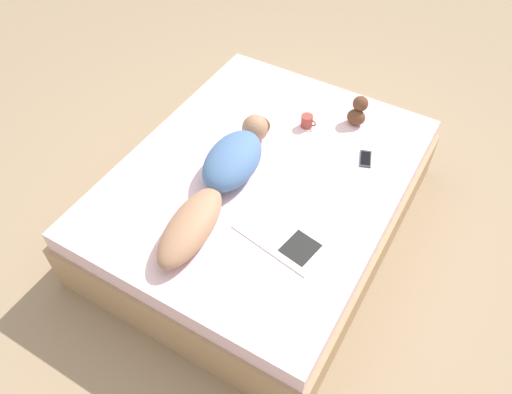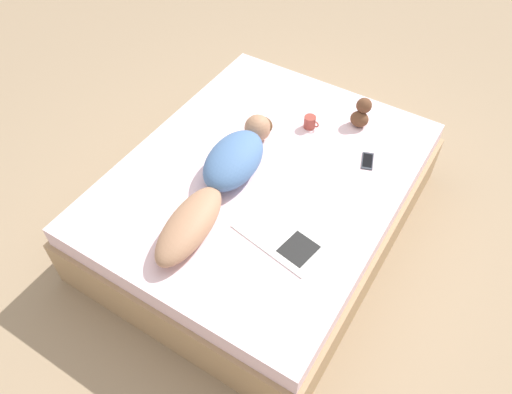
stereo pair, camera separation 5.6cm
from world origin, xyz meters
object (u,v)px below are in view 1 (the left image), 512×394
at_px(coffee_mug, 307,121).
at_px(person, 222,177).
at_px(cell_phone, 365,159).
at_px(open_magazine, 282,236).

bearing_deg(coffee_mug, person, -103.72).
bearing_deg(cell_phone, open_magazine, -120.92).
bearing_deg(cell_phone, person, -154.05).
height_order(coffee_mug, cell_phone, coffee_mug).
relative_size(open_magazine, coffee_mug, 5.12).
bearing_deg(person, cell_phone, 38.80).
relative_size(open_magazine, cell_phone, 3.37).
distance_m(open_magazine, coffee_mug, 1.00).
relative_size(person, coffee_mug, 11.96).
relative_size(person, open_magazine, 2.34).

